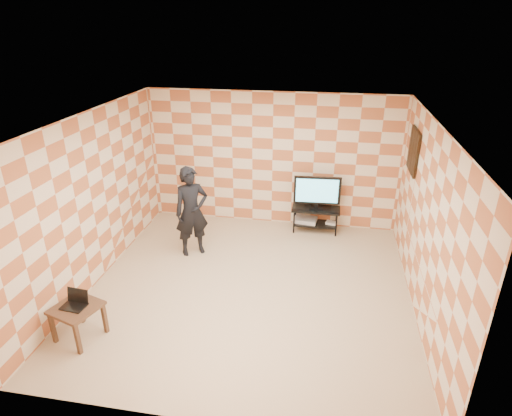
% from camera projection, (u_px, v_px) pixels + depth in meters
% --- Properties ---
extents(floor, '(5.00, 5.00, 0.00)m').
position_uv_depth(floor, '(250.00, 289.00, 6.83)').
color(floor, tan).
rests_on(floor, ground).
extents(wall_back, '(5.00, 0.02, 2.70)m').
position_uv_depth(wall_back, '(272.00, 160.00, 8.52)').
color(wall_back, beige).
rests_on(wall_back, ground).
extents(wall_front, '(5.00, 0.02, 2.70)m').
position_uv_depth(wall_front, '(199.00, 322.00, 4.03)').
color(wall_front, beige).
rests_on(wall_front, ground).
extents(wall_left, '(0.02, 5.00, 2.70)m').
position_uv_depth(wall_left, '(92.00, 201.00, 6.67)').
color(wall_left, beige).
rests_on(wall_left, ground).
extents(wall_right, '(0.02, 5.00, 2.70)m').
position_uv_depth(wall_right, '(427.00, 225.00, 5.88)').
color(wall_right, beige).
rests_on(wall_right, ground).
extents(ceiling, '(5.00, 5.00, 0.02)m').
position_uv_depth(ceiling, '(248.00, 121.00, 5.72)').
color(ceiling, white).
rests_on(ceiling, wall_back).
extents(wall_art, '(0.04, 0.72, 0.72)m').
position_uv_depth(wall_art, '(414.00, 151.00, 7.03)').
color(wall_art, black).
rests_on(wall_art, wall_right).
extents(tv_stand, '(0.94, 0.42, 0.50)m').
position_uv_depth(tv_stand, '(316.00, 214.00, 8.52)').
color(tv_stand, black).
rests_on(tv_stand, floor).
extents(tv, '(0.91, 0.19, 0.66)m').
position_uv_depth(tv, '(317.00, 191.00, 8.31)').
color(tv, black).
rests_on(tv, tv_stand).
extents(dvd_player, '(0.49, 0.37, 0.08)m').
position_uv_depth(dvd_player, '(305.00, 220.00, 8.65)').
color(dvd_player, '#B2B2B4').
rests_on(dvd_player, tv_stand).
extents(game_console, '(0.23, 0.19, 0.05)m').
position_uv_depth(game_console, '(331.00, 223.00, 8.55)').
color(game_console, silver).
rests_on(game_console, tv_stand).
extents(side_table, '(0.69, 0.69, 0.50)m').
position_uv_depth(side_table, '(77.00, 312.00, 5.65)').
color(side_table, '#3A2116').
rests_on(side_table, floor).
extents(laptop, '(0.33, 0.27, 0.21)m').
position_uv_depth(laptop, '(75.00, 302.00, 5.62)').
color(laptop, black).
rests_on(laptop, side_table).
extents(person, '(0.72, 0.65, 1.64)m').
position_uv_depth(person, '(192.00, 212.00, 7.55)').
color(person, black).
rests_on(person, floor).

